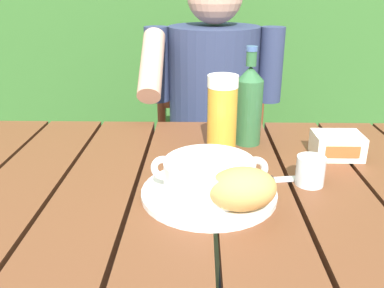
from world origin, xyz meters
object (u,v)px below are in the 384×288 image
soup_bowl (209,175)px  water_glass_small (311,172)px  chair_near_diner (211,147)px  beer_bottle (249,104)px  person_eating (212,108)px  serving_plate (209,192)px  beer_glass (222,116)px  butter_tub (337,145)px  bread_roll (242,189)px  table_knife (272,180)px

soup_bowl → water_glass_small: soup_bowl is taller
chair_near_diner → beer_bottle: 0.71m
person_eating → serving_plate: size_ratio=4.43×
beer_glass → soup_bowl: bearing=-99.2°
beer_bottle → water_glass_small: beer_bottle is taller
water_glass_small → butter_tub: bearing=56.4°
beer_glass → water_glass_small: size_ratio=3.20×
serving_plate → butter_tub: 0.37m
person_eating → butter_tub: (0.29, -0.49, 0.05)m
soup_bowl → bread_roll: 0.09m
serving_plate → butter_tub: bearing=32.8°
beer_bottle → water_glass_small: size_ratio=4.09×
table_knife → person_eating: bearing=99.8°
bread_roll → serving_plate: bearing=130.6°
beer_bottle → bread_roll: bearing=-97.7°
serving_plate → person_eating: bearing=87.9°
bread_roll → person_eating: bearing=92.4°
soup_bowl → person_eating: bearing=87.9°
butter_tub → table_knife: (-0.18, -0.14, -0.02)m
soup_bowl → butter_tub: (0.31, 0.20, -0.02)m
beer_bottle → table_knife: 0.25m
soup_bowl → table_knife: 0.15m
serving_plate → beer_bottle: beer_bottle is taller
butter_tub → person_eating: bearing=120.2°
soup_bowl → water_glass_small: (0.21, 0.05, -0.01)m
serving_plate → beer_bottle: (0.11, 0.29, 0.10)m
beer_glass → table_knife: 0.20m
beer_glass → beer_bottle: beer_bottle is taller
soup_bowl → water_glass_small: 0.22m
person_eating → bread_roll: (0.03, -0.76, 0.08)m
soup_bowl → beer_bottle: (0.11, 0.29, 0.06)m
bread_roll → chair_near_diner: bearing=91.7°
beer_bottle → table_knife: bearing=-82.7°
beer_bottle → butter_tub: (0.21, -0.09, -0.08)m
bread_roll → beer_glass: beer_glass is taller
soup_bowl → beer_bottle: 0.31m
beer_bottle → butter_tub: 0.24m
serving_plate → beer_bottle: size_ratio=1.07×
water_glass_small → table_knife: (-0.08, 0.01, -0.03)m
beer_glass → table_knife: (0.10, -0.15, -0.09)m
water_glass_small → person_eating: bearing=106.0°
water_glass_small → butter_tub: 0.18m
beer_glass → water_glass_small: bearing=-42.1°
chair_near_diner → water_glass_small: (0.18, -0.85, 0.29)m
person_eating → bread_roll: bearing=-87.6°
chair_near_diner → soup_bowl: size_ratio=4.07×
chair_near_diner → butter_tub: chair_near_diner is taller
table_knife → water_glass_small: bearing=-10.6°
beer_glass → water_glass_small: beer_glass is taller
chair_near_diner → soup_bowl: (-0.03, -0.90, 0.30)m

